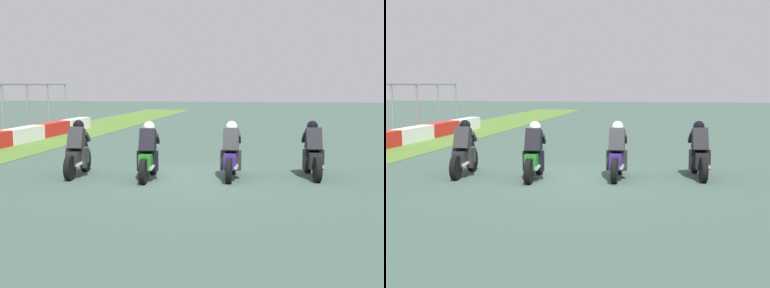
% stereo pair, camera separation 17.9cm
% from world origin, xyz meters
% --- Properties ---
extents(ground_plane, '(120.00, 120.00, 0.00)m').
position_xyz_m(ground_plane, '(0.00, 0.00, 0.00)').
color(ground_plane, '#3B5146').
extents(rider_lane_a, '(2.04, 0.58, 1.51)m').
position_xyz_m(rider_lane_a, '(0.66, -3.16, 0.62)').
color(rider_lane_a, black).
rests_on(rider_lane_a, ground_plane).
extents(rider_lane_b, '(2.04, 0.54, 1.51)m').
position_xyz_m(rider_lane_b, '(0.16, -1.04, 0.62)').
color(rider_lane_b, black).
rests_on(rider_lane_b, ground_plane).
extents(rider_lane_c, '(2.04, 0.55, 1.51)m').
position_xyz_m(rider_lane_c, '(-0.31, 1.09, 0.62)').
color(rider_lane_c, black).
rests_on(rider_lane_c, ground_plane).
extents(rider_lane_d, '(2.04, 0.55, 1.51)m').
position_xyz_m(rider_lane_d, '(-0.13, 3.11, 0.62)').
color(rider_lane_d, black).
rests_on(rider_lane_d, ground_plane).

